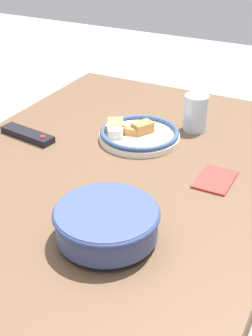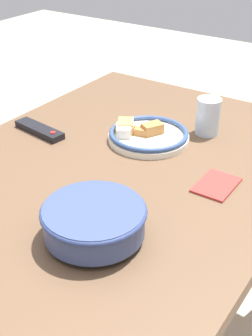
{
  "view_description": "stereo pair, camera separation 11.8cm",
  "coord_description": "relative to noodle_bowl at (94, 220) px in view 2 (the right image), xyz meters",
  "views": [
    {
      "loc": [
        -0.93,
        -0.53,
        1.38
      ],
      "look_at": [
        -0.02,
        -0.06,
        0.78
      ],
      "focal_mm": 50.0,
      "sensor_mm": 36.0,
      "label": 1
    },
    {
      "loc": [
        -0.87,
        -0.63,
        1.38
      ],
      "look_at": [
        -0.02,
        -0.06,
        0.78
      ],
      "focal_mm": 50.0,
      "sensor_mm": 36.0,
      "label": 2
    }
  ],
  "objects": [
    {
      "name": "drinking_glass",
      "position": [
        0.6,
        0.02,
        0.01
      ],
      "size": [
        0.07,
        0.07,
        0.11
      ],
      "color": "silver",
      "rests_on": "dining_table"
    },
    {
      "name": "food_plate",
      "position": [
        0.45,
        0.15,
        -0.03
      ],
      "size": [
        0.24,
        0.24,
        0.05
      ],
      "color": "silver",
      "rests_on": "dining_table"
    },
    {
      "name": "dining_table",
      "position": [
        0.25,
        0.14,
        -0.13
      ],
      "size": [
        1.32,
        0.92,
        0.74
      ],
      "color": "brown",
      "rests_on": "ground_plane"
    },
    {
      "name": "folded_napkin",
      "position": [
        0.34,
        -0.13,
        -0.04
      ],
      "size": [
        0.13,
        0.09,
        0.01
      ],
      "color": "#B2332D",
      "rests_on": "dining_table"
    },
    {
      "name": "tv_remote",
      "position": [
        0.31,
        0.45,
        -0.04
      ],
      "size": [
        0.07,
        0.19,
        0.02
      ],
      "rotation": [
        0.0,
        0.0,
        3.01
      ],
      "color": "black",
      "rests_on": "dining_table"
    },
    {
      "name": "noodle_bowl",
      "position": [
        0.0,
        0.0,
        0.0
      ],
      "size": [
        0.23,
        0.23,
        0.08
      ],
      "color": "#384775",
      "rests_on": "dining_table"
    }
  ]
}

